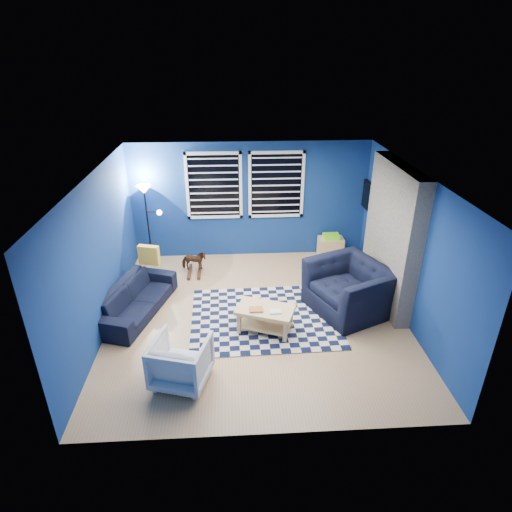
{
  "coord_description": "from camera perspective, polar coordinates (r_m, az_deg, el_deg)",
  "views": [
    {
      "loc": [
        -0.39,
        -6.17,
        4.22
      ],
      "look_at": [
        -0.0,
        0.3,
        1.02
      ],
      "focal_mm": 30.0,
      "sensor_mm": 36.0,
      "label": 1
    }
  ],
  "objects": [
    {
      "name": "rocking_horse",
      "position": [
        8.79,
        -8.28,
        -0.66
      ],
      "size": [
        0.23,
        0.51,
        0.43
      ],
      "primitive_type": "imported",
      "rotation": [
        0.0,
        0.0,
        1.56
      ],
      "color": "#4C3018",
      "rests_on": "floor"
    },
    {
      "name": "tv",
      "position": [
        9.09,
        15.07,
        7.28
      ],
      "size": [
        0.07,
        1.0,
        0.58
      ],
      "color": "black",
      "rests_on": "wall_right"
    },
    {
      "name": "armchair_bent",
      "position": [
        6.1,
        -9.96,
        -13.63
      ],
      "size": [
        0.91,
        0.92,
        0.69
      ],
      "primitive_type": "imported",
      "rotation": [
        0.0,
        0.0,
        2.87
      ],
      "color": "gray",
      "rests_on": "floor"
    },
    {
      "name": "armchair_big",
      "position": [
        7.62,
        12.33,
        -4.23
      ],
      "size": [
        1.69,
        1.61,
        0.86
      ],
      "primitive_type": "imported",
      "rotation": [
        0.0,
        0.0,
        -1.15
      ],
      "color": "black",
      "rests_on": "floor"
    },
    {
      "name": "wall_right",
      "position": [
        7.43,
        19.82,
        1.06
      ],
      "size": [
        0.0,
        5.0,
        5.0
      ],
      "primitive_type": "plane",
      "rotation": [
        1.57,
        0.0,
        -1.57
      ],
      "color": "navy",
      "rests_on": "floor"
    },
    {
      "name": "window_left",
      "position": [
        9.02,
        -5.63,
        9.25
      ],
      "size": [
        1.17,
        0.06,
        1.42
      ],
      "color": "black",
      "rests_on": "wall_back"
    },
    {
      "name": "wall_back",
      "position": [
        9.17,
        -0.8,
        7.35
      ],
      "size": [
        5.0,
        0.0,
        5.0
      ],
      "primitive_type": "plane",
      "rotation": [
        1.57,
        0.0,
        0.0
      ],
      "color": "navy",
      "rests_on": "floor"
    },
    {
      "name": "cabinet",
      "position": [
        9.55,
        9.89,
        1.21
      ],
      "size": [
        0.55,
        0.37,
        0.54
      ],
      "rotation": [
        0.0,
        0.0,
        -0.03
      ],
      "color": "tan",
      "rests_on": "floor"
    },
    {
      "name": "sofa",
      "position": [
        7.73,
        -15.75,
        -5.51
      ],
      "size": [
        2.02,
        1.25,
        0.55
      ],
      "primitive_type": "imported",
      "rotation": [
        0.0,
        0.0,
        1.27
      ],
      "color": "black",
      "rests_on": "floor"
    },
    {
      "name": "floor_lamp",
      "position": [
        9.04,
        -14.45,
        7.21
      ],
      "size": [
        0.46,
        0.28,
        1.7
      ],
      "color": "black",
      "rests_on": "floor"
    },
    {
      "name": "ceiling",
      "position": [
        6.41,
        0.21,
        10.71
      ],
      "size": [
        5.0,
        5.0,
        0.0
      ],
      "primitive_type": "plane",
      "rotation": [
        3.14,
        0.0,
        0.0
      ],
      "color": "white",
      "rests_on": "wall_back"
    },
    {
      "name": "window_right",
      "position": [
        9.07,
        2.72,
        9.43
      ],
      "size": [
        1.17,
        0.06,
        1.42
      ],
      "color": "black",
      "rests_on": "wall_back"
    },
    {
      "name": "wall_left",
      "position": [
        7.16,
        -20.2,
        0.04
      ],
      "size": [
        0.0,
        5.0,
        5.0
      ],
      "primitive_type": "plane",
      "rotation": [
        1.57,
        0.0,
        1.57
      ],
      "color": "navy",
      "rests_on": "floor"
    },
    {
      "name": "coffee_table",
      "position": [
        6.97,
        1.23,
        -7.81
      ],
      "size": [
        1.03,
        0.81,
        0.45
      ],
      "rotation": [
        0.0,
        0.0,
        -0.36
      ],
      "color": "tan",
      "rests_on": "rug"
    },
    {
      "name": "throw_pillow",
      "position": [
        8.16,
        -14.09,
        0.12
      ],
      "size": [
        0.41,
        0.21,
        0.37
      ],
      "primitive_type": "cube",
      "rotation": [
        0.0,
        0.0,
        -0.26
      ],
      "color": "gold",
      "rests_on": "sofa"
    },
    {
      "name": "floor",
      "position": [
        7.48,
        0.18,
        -8.07
      ],
      "size": [
        5.0,
        5.0,
        0.0
      ],
      "primitive_type": "plane",
      "color": "tan",
      "rests_on": "ground"
    },
    {
      "name": "fireplace",
      "position": [
        7.82,
        17.48,
        2.24
      ],
      "size": [
        0.65,
        2.0,
        2.5
      ],
      "color": "gray",
      "rests_on": "floor"
    },
    {
      "name": "rug",
      "position": [
        7.45,
        1.14,
        -8.17
      ],
      "size": [
        2.55,
        2.06,
        0.02
      ],
      "primitive_type": "cube",
      "rotation": [
        0.0,
        0.0,
        0.02
      ],
      "color": "black",
      "rests_on": "floor"
    }
  ]
}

